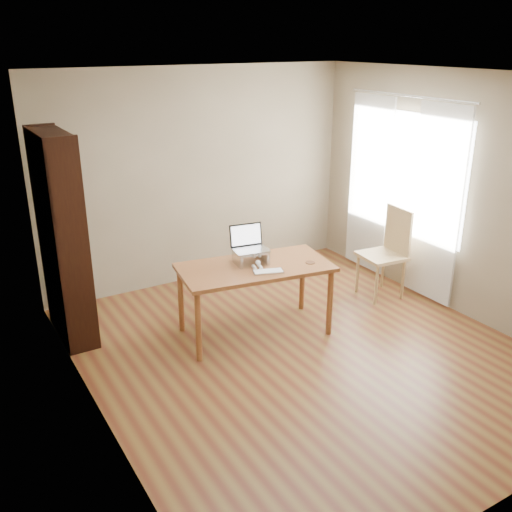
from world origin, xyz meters
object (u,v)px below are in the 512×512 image
at_px(bookshelf, 63,238).
at_px(keyboard, 268,272).
at_px(cat, 251,255).
at_px(chair, 387,249).
at_px(laptop, 248,243).
at_px(desk, 255,274).

relative_size(bookshelf, keyboard, 6.54).
xyz_separation_m(cat, chair, (1.80, -0.09, -0.24)).
bearing_deg(laptop, bookshelf, 162.54).
relative_size(keyboard, cat, 0.65).
xyz_separation_m(desk, cat, (0.02, 0.11, 0.16)).
relative_size(bookshelf, chair, 1.99).
bearing_deg(bookshelf, chair, -15.06).
height_order(bookshelf, chair, bookshelf).
height_order(desk, keyboard, keyboard).
bearing_deg(bookshelf, cat, -27.09).
bearing_deg(cat, keyboard, -73.96).
bearing_deg(bookshelf, laptop, -26.53).
xyz_separation_m(desk, laptop, (-0.00, 0.14, 0.28)).
height_order(desk, chair, chair).
distance_m(bookshelf, desk, 1.92).
height_order(keyboard, cat, cat).
height_order(bookshelf, desk, bookshelf).
bearing_deg(cat, laptop, 139.54).
relative_size(laptop, cat, 0.77).
xyz_separation_m(desk, keyboard, (0.02, -0.22, 0.10)).
xyz_separation_m(bookshelf, desk, (1.62, -0.95, -0.39)).
xyz_separation_m(bookshelf, laptop, (1.62, -0.81, -0.11)).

